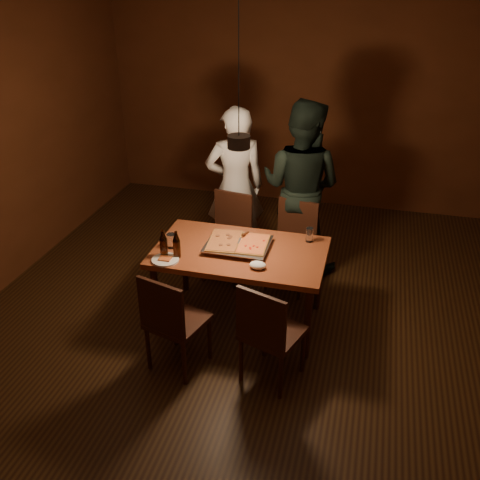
% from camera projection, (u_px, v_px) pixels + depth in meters
% --- Properties ---
extents(room_shell, '(6.00, 6.00, 6.00)m').
position_uv_depth(room_shell, '(239.00, 184.00, 4.32)').
color(room_shell, '#3A240F').
rests_on(room_shell, ground).
extents(dining_table, '(1.50, 0.90, 0.75)m').
position_uv_depth(dining_table, '(240.00, 257.00, 4.72)').
color(dining_table, brown).
rests_on(dining_table, floor).
extents(chair_far_left, '(0.48, 0.48, 0.49)m').
position_uv_depth(chair_far_left, '(229.00, 228.00, 5.55)').
color(chair_far_left, '#38190F').
rests_on(chair_far_left, floor).
extents(chair_far_right, '(0.49, 0.49, 0.49)m').
position_uv_depth(chair_far_right, '(293.00, 237.00, 5.37)').
color(chair_far_right, '#38190F').
rests_on(chair_far_right, floor).
extents(chair_near_left, '(0.52, 0.52, 0.49)m').
position_uv_depth(chair_near_left, '(171.00, 316.00, 4.18)').
color(chair_near_left, '#38190F').
rests_on(chair_near_left, floor).
extents(chair_near_right, '(0.53, 0.53, 0.49)m').
position_uv_depth(chair_near_right, '(268.00, 327.00, 4.05)').
color(chair_near_right, '#38190F').
rests_on(chair_near_right, floor).
extents(pizza_tray, '(0.57, 0.48, 0.05)m').
position_uv_depth(pizza_tray, '(238.00, 246.00, 4.70)').
color(pizza_tray, silver).
rests_on(pizza_tray, dining_table).
extents(pizza_meat, '(0.30, 0.44, 0.02)m').
position_uv_depth(pizza_meat, '(224.00, 241.00, 4.71)').
color(pizza_meat, maroon).
rests_on(pizza_meat, pizza_tray).
extents(pizza_cheese, '(0.27, 0.41, 0.02)m').
position_uv_depth(pizza_cheese, '(253.00, 244.00, 4.66)').
color(pizza_cheese, gold).
rests_on(pizza_cheese, pizza_tray).
extents(spatula, '(0.14, 0.25, 0.04)m').
position_uv_depth(spatula, '(239.00, 241.00, 4.70)').
color(spatula, silver).
rests_on(spatula, pizza_tray).
extents(beer_bottle_a, '(0.07, 0.07, 0.25)m').
position_uv_depth(beer_bottle_a, '(164.00, 243.00, 4.52)').
color(beer_bottle_a, black).
rests_on(beer_bottle_a, dining_table).
extents(beer_bottle_b, '(0.06, 0.06, 0.24)m').
position_uv_depth(beer_bottle_b, '(177.00, 244.00, 4.52)').
color(beer_bottle_b, black).
rests_on(beer_bottle_b, dining_table).
extents(water_glass_left, '(0.08, 0.08, 0.13)m').
position_uv_depth(water_glass_left, '(171.00, 241.00, 4.70)').
color(water_glass_left, silver).
rests_on(water_glass_left, dining_table).
extents(water_glass_right, '(0.06, 0.06, 0.13)m').
position_uv_depth(water_glass_right, '(309.00, 235.00, 4.79)').
color(water_glass_right, silver).
rests_on(water_glass_right, dining_table).
extents(plate_slice, '(0.23, 0.23, 0.03)m').
position_uv_depth(plate_slice, '(165.00, 260.00, 4.51)').
color(plate_slice, white).
rests_on(plate_slice, dining_table).
extents(napkin, '(0.14, 0.11, 0.06)m').
position_uv_depth(napkin, '(258.00, 265.00, 4.39)').
color(napkin, white).
rests_on(napkin, dining_table).
extents(diner_white, '(0.74, 0.63, 1.73)m').
position_uv_depth(diner_white, '(235.00, 187.00, 5.68)').
color(diner_white, silver).
rests_on(diner_white, floor).
extents(diner_dark, '(1.04, 0.90, 1.83)m').
position_uv_depth(diner_dark, '(301.00, 187.00, 5.54)').
color(diner_dark, black).
rests_on(diner_dark, floor).
extents(pendant_lamp, '(0.18, 0.18, 1.10)m').
position_uv_depth(pendant_lamp, '(239.00, 140.00, 4.15)').
color(pendant_lamp, black).
rests_on(pendant_lamp, ceiling).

